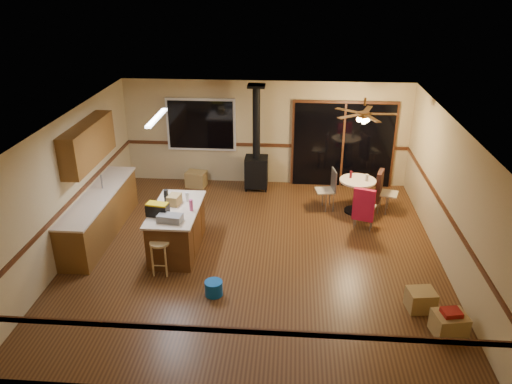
# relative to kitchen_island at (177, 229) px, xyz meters

# --- Properties ---
(floor) EXTENTS (7.00, 7.00, 0.00)m
(floor) POSITION_rel_kitchen_island_xyz_m (1.50, 0.00, -0.45)
(floor) COLOR #4C2C15
(floor) RESTS_ON ground
(ceiling) EXTENTS (7.00, 7.00, 0.00)m
(ceiling) POSITION_rel_kitchen_island_xyz_m (1.50, 0.00, 2.15)
(ceiling) COLOR silver
(ceiling) RESTS_ON ground
(wall_back) EXTENTS (7.00, 0.00, 7.00)m
(wall_back) POSITION_rel_kitchen_island_xyz_m (1.50, 3.50, 0.85)
(wall_back) COLOR tan
(wall_back) RESTS_ON ground
(wall_front) EXTENTS (7.00, 0.00, 7.00)m
(wall_front) POSITION_rel_kitchen_island_xyz_m (1.50, -3.50, 0.85)
(wall_front) COLOR tan
(wall_front) RESTS_ON ground
(wall_left) EXTENTS (0.00, 7.00, 7.00)m
(wall_left) POSITION_rel_kitchen_island_xyz_m (-2.00, 0.00, 0.85)
(wall_left) COLOR tan
(wall_left) RESTS_ON ground
(wall_right) EXTENTS (0.00, 7.00, 7.00)m
(wall_right) POSITION_rel_kitchen_island_xyz_m (5.00, 0.00, 0.85)
(wall_right) COLOR tan
(wall_right) RESTS_ON ground
(chair_rail) EXTENTS (7.00, 7.00, 0.08)m
(chair_rail) POSITION_rel_kitchen_island_xyz_m (1.50, 0.00, 0.55)
(chair_rail) COLOR #452211
(chair_rail) RESTS_ON ground
(window) EXTENTS (1.72, 0.10, 1.32)m
(window) POSITION_rel_kitchen_island_xyz_m (-0.10, 3.45, 1.05)
(window) COLOR black
(window) RESTS_ON ground
(sliding_door) EXTENTS (2.52, 0.10, 2.10)m
(sliding_door) POSITION_rel_kitchen_island_xyz_m (3.40, 3.45, 0.60)
(sliding_door) COLOR black
(sliding_door) RESTS_ON ground
(lower_cabinets) EXTENTS (0.60, 3.00, 0.86)m
(lower_cabinets) POSITION_rel_kitchen_island_xyz_m (-1.70, 0.50, -0.02)
(lower_cabinets) COLOR brown
(lower_cabinets) RESTS_ON ground
(countertop) EXTENTS (0.64, 3.04, 0.04)m
(countertop) POSITION_rel_kitchen_island_xyz_m (-1.70, 0.50, 0.43)
(countertop) COLOR beige
(countertop) RESTS_ON lower_cabinets
(upper_cabinets) EXTENTS (0.35, 2.00, 0.80)m
(upper_cabinets) POSITION_rel_kitchen_island_xyz_m (-1.83, 0.70, 1.45)
(upper_cabinets) COLOR brown
(upper_cabinets) RESTS_ON ground
(kitchen_island) EXTENTS (0.88, 1.68, 0.90)m
(kitchen_island) POSITION_rel_kitchen_island_xyz_m (0.00, 0.00, 0.00)
(kitchen_island) COLOR #532F14
(kitchen_island) RESTS_ON ground
(wood_stove) EXTENTS (0.55, 0.50, 2.52)m
(wood_stove) POSITION_rel_kitchen_island_xyz_m (1.30, 3.05, 0.28)
(wood_stove) COLOR black
(wood_stove) RESTS_ON ground
(ceiling_fan) EXTENTS (0.24, 0.24, 0.55)m
(ceiling_fan) POSITION_rel_kitchen_island_xyz_m (3.62, 1.94, 1.76)
(ceiling_fan) COLOR brown
(ceiling_fan) RESTS_ON ceiling
(fluorescent_strip) EXTENTS (0.10, 1.20, 0.04)m
(fluorescent_strip) POSITION_rel_kitchen_island_xyz_m (-0.30, 0.30, 2.11)
(fluorescent_strip) COLOR white
(fluorescent_strip) RESTS_ON ceiling
(toolbox_grey) EXTENTS (0.46, 0.30, 0.13)m
(toolbox_grey) POSITION_rel_kitchen_island_xyz_m (0.03, -0.54, 0.51)
(toolbox_grey) COLOR slate
(toolbox_grey) RESTS_ON kitchen_island
(toolbox_black) EXTENTS (0.43, 0.27, 0.22)m
(toolbox_black) POSITION_rel_kitchen_island_xyz_m (-0.25, -0.33, 0.56)
(toolbox_black) COLOR black
(toolbox_black) RESTS_ON kitchen_island
(toolbox_yellow_lid) EXTENTS (0.40, 0.26, 0.03)m
(toolbox_yellow_lid) POSITION_rel_kitchen_island_xyz_m (-0.25, -0.33, 0.68)
(toolbox_yellow_lid) COLOR gold
(toolbox_yellow_lid) RESTS_ON toolbox_black
(box_on_island) EXTENTS (0.26, 0.32, 0.19)m
(box_on_island) POSITION_rel_kitchen_island_xyz_m (-0.05, 0.17, 0.54)
(box_on_island) COLOR olive
(box_on_island) RESTS_ON kitchen_island
(bottle_dark) EXTENTS (0.11, 0.11, 0.30)m
(bottle_dark) POSITION_rel_kitchen_island_xyz_m (-0.20, 0.15, 0.60)
(bottle_dark) COLOR black
(bottle_dark) RESTS_ON kitchen_island
(bottle_pink) EXTENTS (0.09, 0.09, 0.22)m
(bottle_pink) POSITION_rel_kitchen_island_xyz_m (0.32, -0.07, 0.56)
(bottle_pink) COLOR #D84C8C
(bottle_pink) RESTS_ON kitchen_island
(bottle_white) EXTENTS (0.08, 0.08, 0.19)m
(bottle_white) POSITION_rel_kitchen_island_xyz_m (0.17, 0.31, 0.54)
(bottle_white) COLOR white
(bottle_white) RESTS_ON kitchen_island
(bar_stool) EXTENTS (0.45, 0.45, 0.63)m
(bar_stool) POSITION_rel_kitchen_island_xyz_m (-0.12, -0.82, -0.14)
(bar_stool) COLOR tan
(bar_stool) RESTS_ON floor
(blue_bucket) EXTENTS (0.32, 0.32, 0.25)m
(blue_bucket) POSITION_rel_kitchen_island_xyz_m (0.92, -1.41, -0.33)
(blue_bucket) COLOR #0C52B4
(blue_bucket) RESTS_ON floor
(dining_table) EXTENTS (0.80, 0.80, 0.78)m
(dining_table) POSITION_rel_kitchen_island_xyz_m (3.62, 1.94, 0.07)
(dining_table) COLOR black
(dining_table) RESTS_ON ground
(glass_red) EXTENTS (0.07, 0.07, 0.16)m
(glass_red) POSITION_rel_kitchen_island_xyz_m (3.47, 2.04, 0.41)
(glass_red) COLOR #590C14
(glass_red) RESTS_ON dining_table
(glass_cream) EXTENTS (0.07, 0.07, 0.16)m
(glass_cream) POSITION_rel_kitchen_island_xyz_m (3.80, 1.89, 0.40)
(glass_cream) COLOR beige
(glass_cream) RESTS_ON dining_table
(chair_left) EXTENTS (0.47, 0.46, 0.51)m
(chair_left) POSITION_rel_kitchen_island_xyz_m (3.03, 2.06, 0.14)
(chair_left) COLOR tan
(chair_left) RESTS_ON ground
(chair_near) EXTENTS (0.54, 0.57, 0.70)m
(chair_near) POSITION_rel_kitchen_island_xyz_m (3.67, 1.07, 0.14)
(chair_near) COLOR tan
(chair_near) RESTS_ON ground
(chair_right) EXTENTS (0.56, 0.54, 0.70)m
(chair_right) POSITION_rel_kitchen_island_xyz_m (4.15, 2.04, 0.14)
(chair_right) COLOR tan
(chair_right) RESTS_ON ground
(box_under_window) EXTENTS (0.54, 0.46, 0.38)m
(box_under_window) POSITION_rel_kitchen_island_xyz_m (-0.22, 3.10, -0.26)
(box_under_window) COLOR olive
(box_under_window) RESTS_ON floor
(box_corner_a) EXTENTS (0.54, 0.48, 0.36)m
(box_corner_a) POSITION_rel_kitchen_island_xyz_m (4.58, -2.12, -0.27)
(box_corner_a) COLOR olive
(box_corner_a) RESTS_ON floor
(box_corner_b) EXTENTS (0.47, 0.42, 0.34)m
(box_corner_b) POSITION_rel_kitchen_island_xyz_m (4.29, -1.53, -0.28)
(box_corner_b) COLOR olive
(box_corner_b) RESTS_ON floor
(box_small_red) EXTENTS (0.31, 0.27, 0.07)m
(box_small_red) POSITION_rel_kitchen_island_xyz_m (4.58, -2.12, -0.06)
(box_small_red) COLOR maroon
(box_small_red) RESTS_ON box_corner_a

